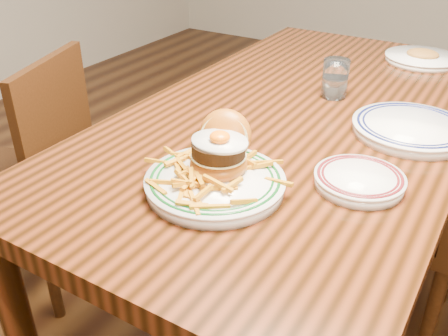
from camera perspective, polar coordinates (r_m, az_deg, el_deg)
The scene contains 8 objects.
floor at distance 1.82m, azimuth 7.27°, elevation -15.73°, with size 6.00×6.00×0.00m, color black.
table at distance 1.42m, azimuth 8.95°, elevation 3.29°, with size 0.85×1.60×0.75m.
chair_left at distance 1.77m, azimuth -20.88°, elevation -0.55°, with size 0.50×0.50×0.85m.
main_plate at distance 1.01m, azimuth -0.82°, elevation -0.16°, with size 0.28×0.30×0.14m.
side_plate at distance 1.05m, azimuth 15.22°, elevation -1.25°, with size 0.18×0.18×0.03m.
rear_plate at distance 1.31m, azimuth 20.63°, elevation 4.33°, with size 0.29×0.29×0.03m.
water_glass at distance 1.48m, azimuth 12.56°, elevation 9.72°, with size 0.07×0.07×0.11m.
far_plate at distance 1.89m, azimuth 21.69°, elevation 11.62°, with size 0.25×0.25×0.04m.
Camera 1 is at (0.47, -1.19, 1.29)m, focal length 40.00 mm.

